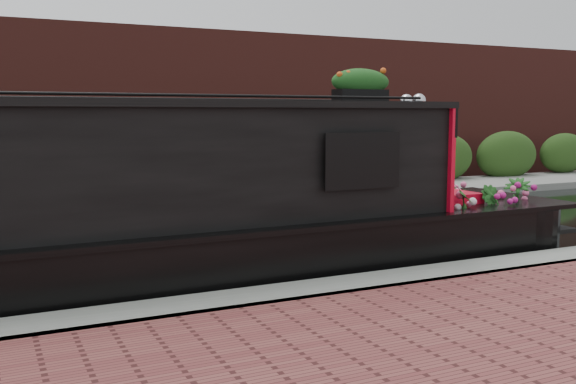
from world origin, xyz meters
name	(u,v)px	position (x,y,z in m)	size (l,w,h in m)	color
ground	(184,251)	(0.00, 0.00, 0.00)	(80.00, 80.00, 0.00)	black
near_bank_coping	(284,317)	(0.00, -3.30, 0.00)	(40.00, 0.60, 0.50)	gray
far_bank_path	(124,210)	(0.00, 4.20, 0.00)	(40.00, 2.40, 0.34)	gray
far_hedge	(116,205)	(0.00, 5.10, 0.00)	(40.00, 1.10, 2.80)	#244216
far_brick_wall	(99,194)	(0.00, 7.20, 0.00)	(40.00, 1.00, 8.00)	#54211C
narrowboat	(101,224)	(-1.43, -1.91, 0.79)	(11.38, 2.15, 2.68)	black
rope_fender	(536,234)	(4.73, -1.91, 0.18)	(0.35, 0.35, 0.37)	#876247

